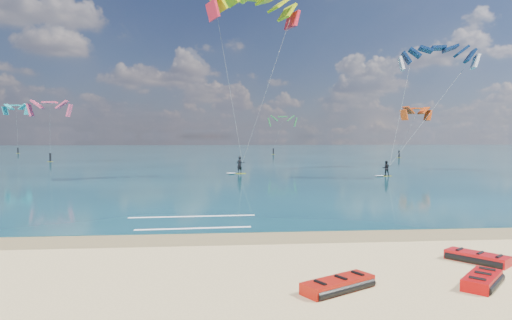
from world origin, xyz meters
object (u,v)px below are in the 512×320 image
(packed_kite_mid, at_px, (477,262))
(packed_kite_right, at_px, (482,286))
(packed_kite_left, at_px, (338,290))
(kitesurfer_main, at_px, (247,78))
(kitesurfer_far, at_px, (414,102))

(packed_kite_mid, xyz_separation_m, packed_kite_right, (-1.23, -2.30, 0.00))
(packed_kite_left, xyz_separation_m, kitesurfer_main, (0.03, 35.52, 10.24))
(packed_kite_left, relative_size, packed_kite_mid, 1.12)
(packed_kite_left, bearing_deg, packed_kite_mid, -6.38)
(packed_kite_right, bearing_deg, packed_kite_mid, 16.05)
(packed_kite_right, height_order, kitesurfer_far, kitesurfer_far)
(packed_kite_left, height_order, packed_kite_mid, packed_kite_left)
(packed_kite_left, distance_m, kitesurfer_main, 36.97)
(packed_kite_left, distance_m, kitesurfer_far, 37.53)
(kitesurfer_main, bearing_deg, kitesurfer_far, -13.99)
(packed_kite_mid, distance_m, kitesurfer_main, 35.18)
(packed_kite_left, height_order, kitesurfer_main, kitesurfer_main)
(packed_kite_mid, bearing_deg, kitesurfer_main, 150.93)
(kitesurfer_main, height_order, kitesurfer_far, kitesurfer_main)
(kitesurfer_far, bearing_deg, packed_kite_right, -126.33)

